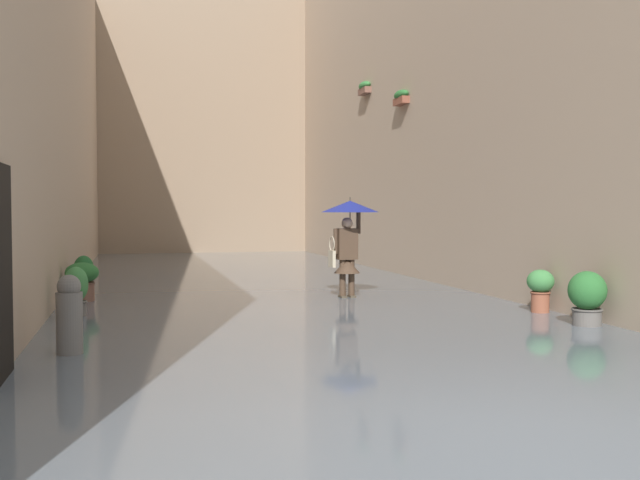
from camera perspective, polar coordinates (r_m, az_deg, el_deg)
ground_plane at (r=17.35m, az=-5.07°, el=-3.43°), size 60.64×60.64×0.00m
flood_water at (r=17.34m, az=-5.07°, el=-3.33°), size 8.81×30.26×0.06m
building_facade_left at (r=19.03m, az=10.06°, el=13.55°), size 2.04×28.26×10.91m
building_facade_right at (r=17.45m, az=-21.63°, el=12.26°), size 2.04×28.26×9.60m
building_facade_far at (r=30.63m, az=-9.04°, el=12.01°), size 11.61×1.80×13.81m
person_wading at (r=14.19m, az=2.21°, el=1.09°), size 1.12×1.12×1.98m
potted_plant_far_right at (r=12.36m, az=-18.22°, el=-3.78°), size 0.39×0.39×0.84m
potted_plant_far_left at (r=12.69m, az=16.55°, el=-3.58°), size 0.44×0.44×0.77m
potted_plant_mid_right at (r=14.34m, az=-17.79°, el=-2.95°), size 0.61×0.61×0.77m
potted_plant_near_left at (r=11.46m, az=19.81°, el=-4.17°), size 0.55×0.55×0.85m
potted_plant_near_right at (r=15.42m, az=-17.67°, el=-2.54°), size 0.40×0.40×0.84m
mooring_bollard at (r=9.16m, az=-18.67°, el=-5.63°), size 0.30×0.30×0.99m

